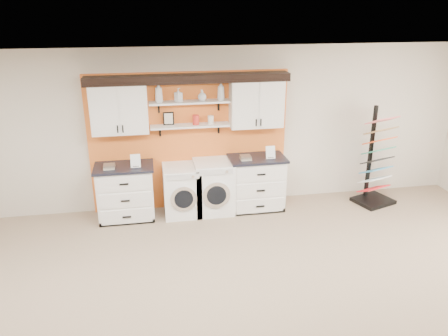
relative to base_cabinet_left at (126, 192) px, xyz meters
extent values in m
plane|color=white|center=(1.13, -3.64, 2.33)|extent=(10.00, 10.00, 0.00)
plane|color=beige|center=(1.13, 0.36, 0.93)|extent=(10.00, 0.00, 10.00)
cube|color=orange|center=(1.13, 0.32, 0.73)|extent=(3.40, 0.07, 2.40)
cube|color=white|center=(0.00, 0.16, 1.41)|extent=(0.90, 0.34, 0.84)
cube|color=white|center=(-0.22, -0.02, 1.41)|extent=(0.42, 0.01, 0.78)
cube|color=white|center=(0.22, -0.02, 1.41)|extent=(0.42, 0.01, 0.78)
cube|color=white|center=(2.26, 0.16, 1.41)|extent=(0.90, 0.34, 0.84)
cube|color=white|center=(2.04, -0.02, 1.41)|extent=(0.42, 0.01, 0.78)
cube|color=white|center=(2.48, -0.02, 1.41)|extent=(0.42, 0.01, 0.78)
cube|color=white|center=(1.13, 0.16, 1.06)|extent=(1.32, 0.28, 0.03)
cube|color=white|center=(1.13, 0.16, 1.46)|extent=(1.32, 0.28, 0.03)
cube|color=black|center=(1.13, 0.18, 1.86)|extent=(3.30, 0.40, 0.10)
cube|color=black|center=(1.13, -0.01, 1.80)|extent=(3.30, 0.04, 0.04)
cube|color=black|center=(0.78, 0.21, 1.18)|extent=(0.18, 0.02, 0.22)
cube|color=beige|center=(0.78, 0.20, 1.18)|extent=(0.14, 0.01, 0.18)
cylinder|color=red|center=(1.23, 0.16, 1.15)|extent=(0.11, 0.11, 0.16)
cylinder|color=silver|center=(1.48, 0.16, 1.14)|extent=(0.10, 0.10, 0.14)
cube|color=white|center=(0.00, 0.01, -0.02)|extent=(0.91, 0.60, 0.91)
cube|color=black|center=(0.00, -0.26, -0.44)|extent=(0.91, 0.06, 0.07)
cube|color=black|center=(0.00, 0.01, 0.45)|extent=(0.97, 0.66, 0.04)
cube|color=white|center=(0.00, -0.30, 0.27)|extent=(0.83, 0.02, 0.25)
cube|color=white|center=(0.00, -0.30, -0.02)|extent=(0.83, 0.02, 0.25)
cube|color=white|center=(0.00, -0.30, -0.31)|extent=(0.83, 0.02, 0.25)
cube|color=white|center=(2.26, 0.01, -0.01)|extent=(0.92, 0.60, 0.92)
cube|color=black|center=(2.26, -0.26, -0.44)|extent=(0.92, 0.06, 0.07)
cube|color=black|center=(2.26, 0.01, 0.47)|extent=(0.98, 0.66, 0.04)
cube|color=white|center=(2.26, -0.30, 0.28)|extent=(0.84, 0.02, 0.25)
cube|color=white|center=(2.26, -0.30, -0.01)|extent=(0.84, 0.02, 0.25)
cube|color=white|center=(2.26, -0.30, -0.31)|extent=(0.84, 0.02, 0.25)
cube|color=white|center=(0.94, 0.01, -0.04)|extent=(0.62, 0.66, 0.87)
cube|color=silver|center=(0.94, -0.33, 0.33)|extent=(0.53, 0.02, 0.09)
cylinder|color=silver|center=(0.94, -0.33, -0.05)|extent=(0.44, 0.05, 0.44)
cylinder|color=black|center=(0.94, -0.35, -0.05)|extent=(0.31, 0.03, 0.31)
cube|color=white|center=(1.49, 0.01, -0.01)|extent=(0.66, 0.66, 0.92)
cube|color=silver|center=(1.49, -0.33, 0.38)|extent=(0.56, 0.02, 0.10)
cylinder|color=silver|center=(1.49, -0.33, -0.02)|extent=(0.47, 0.05, 0.47)
cylinder|color=black|center=(1.49, -0.35, -0.02)|extent=(0.33, 0.03, 0.33)
cube|color=black|center=(4.44, -0.18, -0.44)|extent=(0.79, 0.72, 0.06)
cube|color=black|center=(4.38, 0.00, 0.44)|extent=(0.07, 0.07, 1.73)
cube|color=red|center=(4.43, -0.16, -0.20)|extent=(0.61, 0.46, 0.15)
cube|color=white|center=(4.43, -0.16, -0.02)|extent=(0.61, 0.46, 0.15)
cube|color=#378DC2|center=(4.43, -0.16, 0.16)|extent=(0.61, 0.46, 0.15)
cube|color=black|center=(4.43, -0.16, 0.35)|extent=(0.61, 0.46, 0.15)
cube|color=#278F6D|center=(4.43, -0.16, 0.53)|extent=(0.61, 0.46, 0.15)
cube|color=#F25119|center=(4.43, -0.16, 0.71)|extent=(0.61, 0.46, 0.15)
cube|color=olive|center=(4.43, -0.16, 0.90)|extent=(0.61, 0.46, 0.15)
cube|color=#FF7176|center=(4.43, -0.16, 1.08)|extent=(0.61, 0.46, 0.15)
imported|color=silver|center=(0.64, 0.16, 1.63)|extent=(0.15, 0.15, 0.32)
imported|color=silver|center=(0.95, 0.16, 1.58)|extent=(0.14, 0.14, 0.22)
imported|color=silver|center=(1.34, 0.16, 1.56)|extent=(0.20, 0.20, 0.18)
imported|color=silver|center=(1.66, 0.16, 1.63)|extent=(0.17, 0.17, 0.31)
camera|label=1|loc=(0.45, -6.90, 2.98)|focal=35.00mm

